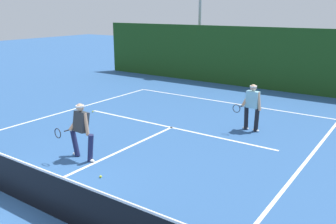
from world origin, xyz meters
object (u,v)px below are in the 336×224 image
player_far (252,105)px  tennis_ball (93,111)px  tennis_ball_extra (101,177)px  player_near (81,129)px  light_pole (200,0)px

player_far → tennis_ball: bearing=18.5°
player_far → tennis_ball_extra: bearing=78.6°
player_near → tennis_ball: bearing=-42.2°
player_far → tennis_ball_extra: (-1.71, -5.80, -0.90)m
player_near → tennis_ball_extra: (1.31, -0.61, -0.88)m
tennis_ball → light_pole: 11.32m
tennis_ball → tennis_ball_extra: 6.33m
tennis_ball → light_pole: size_ratio=0.01×
tennis_ball_extra → light_pole: 16.22m
player_near → player_far: (3.02, 5.19, 0.02)m
tennis_ball_extra → tennis_ball: bearing=137.7°
player_near → light_pole: (-4.17, 13.92, 3.83)m
tennis_ball → tennis_ball_extra: same height
tennis_ball_extra → light_pole: bearing=110.7°
player_far → player_near: bearing=64.8°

